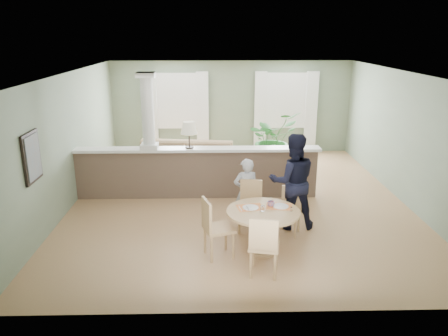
{
  "coord_description": "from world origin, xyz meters",
  "views": [
    {
      "loc": [
        -0.53,
        -8.84,
        3.48
      ],
      "look_at": [
        -0.34,
        -1.0,
        1.03
      ],
      "focal_mm": 35.0,
      "sensor_mm": 36.0,
      "label": 1
    }
  ],
  "objects_px": {
    "houseplant": "(272,139)",
    "chair_near": "(264,244)",
    "chair_far_man": "(290,208)",
    "dining_table": "(263,219)",
    "man_person": "(293,181)",
    "chair_side": "(214,225)",
    "child_person": "(246,192)",
    "chair_far_boy": "(250,203)",
    "sofa": "(183,162)"
  },
  "relations": [
    {
      "from": "chair_far_man",
      "to": "child_person",
      "type": "bearing_deg",
      "value": 175.8
    },
    {
      "from": "chair_side",
      "to": "child_person",
      "type": "distance_m",
      "value": 1.38
    },
    {
      "from": "chair_far_man",
      "to": "chair_far_boy",
      "type": "bearing_deg",
      "value": -169.45
    },
    {
      "from": "chair_side",
      "to": "houseplant",
      "type": "bearing_deg",
      "value": -35.29
    },
    {
      "from": "houseplant",
      "to": "chair_far_man",
      "type": "distance_m",
      "value": 4.17
    },
    {
      "from": "chair_near",
      "to": "man_person",
      "type": "bearing_deg",
      "value": -100.7
    },
    {
      "from": "chair_far_boy",
      "to": "sofa",
      "type": "bearing_deg",
      "value": 126.74
    },
    {
      "from": "sofa",
      "to": "chair_far_man",
      "type": "bearing_deg",
      "value": -47.47
    },
    {
      "from": "chair_near",
      "to": "man_person",
      "type": "relative_size",
      "value": 0.54
    },
    {
      "from": "houseplant",
      "to": "chair_far_boy",
      "type": "xyz_separation_m",
      "value": [
        -0.92,
        -4.01,
        -0.23
      ]
    },
    {
      "from": "child_person",
      "to": "man_person",
      "type": "relative_size",
      "value": 0.72
    },
    {
      "from": "chair_near",
      "to": "chair_far_man",
      "type": "bearing_deg",
      "value": -101.79
    },
    {
      "from": "sofa",
      "to": "chair_near",
      "type": "height_order",
      "value": "chair_near"
    },
    {
      "from": "chair_far_boy",
      "to": "chair_near",
      "type": "distance_m",
      "value": 1.62
    },
    {
      "from": "child_person",
      "to": "man_person",
      "type": "distance_m",
      "value": 0.88
    },
    {
      "from": "chair_side",
      "to": "man_person",
      "type": "height_order",
      "value": "man_person"
    },
    {
      "from": "houseplant",
      "to": "chair_side",
      "type": "bearing_deg",
      "value": -107.47
    },
    {
      "from": "child_person",
      "to": "chair_far_boy",
      "type": "bearing_deg",
      "value": 94.26
    },
    {
      "from": "chair_side",
      "to": "man_person",
      "type": "bearing_deg",
      "value": -69.81
    },
    {
      "from": "sofa",
      "to": "man_person",
      "type": "relative_size",
      "value": 1.72
    },
    {
      "from": "dining_table",
      "to": "sofa",
      "type": "bearing_deg",
      "value": 112.5
    },
    {
      "from": "sofa",
      "to": "child_person",
      "type": "relative_size",
      "value": 2.38
    },
    {
      "from": "chair_side",
      "to": "child_person",
      "type": "bearing_deg",
      "value": -43.4
    },
    {
      "from": "chair_near",
      "to": "man_person",
      "type": "xyz_separation_m",
      "value": [
        0.71,
        1.73,
        0.36
      ]
    },
    {
      "from": "chair_side",
      "to": "child_person",
      "type": "height_order",
      "value": "child_person"
    },
    {
      "from": "chair_near",
      "to": "chair_side",
      "type": "height_order",
      "value": "chair_side"
    },
    {
      "from": "child_person",
      "to": "dining_table",
      "type": "bearing_deg",
      "value": 89.7
    },
    {
      "from": "houseplant",
      "to": "chair_near",
      "type": "xyz_separation_m",
      "value": [
        -0.86,
        -5.64,
        -0.21
      ]
    },
    {
      "from": "chair_far_boy",
      "to": "man_person",
      "type": "bearing_deg",
      "value": 19.09
    },
    {
      "from": "man_person",
      "to": "child_person",
      "type": "bearing_deg",
      "value": -10.28
    },
    {
      "from": "chair_side",
      "to": "man_person",
      "type": "relative_size",
      "value": 0.56
    },
    {
      "from": "chair_far_man",
      "to": "child_person",
      "type": "height_order",
      "value": "child_person"
    },
    {
      "from": "chair_far_man",
      "to": "chair_near",
      "type": "distance_m",
      "value": 1.61
    },
    {
      "from": "chair_near",
      "to": "dining_table",
      "type": "bearing_deg",
      "value": -84.09
    },
    {
      "from": "man_person",
      "to": "chair_near",
      "type": "bearing_deg",
      "value": 65.93
    },
    {
      "from": "dining_table",
      "to": "chair_far_boy",
      "type": "relative_size",
      "value": 1.29
    },
    {
      "from": "chair_far_boy",
      "to": "chair_side",
      "type": "distance_m",
      "value": 1.2
    },
    {
      "from": "chair_side",
      "to": "dining_table",
      "type": "bearing_deg",
      "value": -96.0
    },
    {
      "from": "dining_table",
      "to": "chair_far_man",
      "type": "xyz_separation_m",
      "value": [
        0.56,
        0.69,
        -0.11
      ]
    },
    {
      "from": "man_person",
      "to": "chair_far_man",
      "type": "bearing_deg",
      "value": 72.5
    },
    {
      "from": "dining_table",
      "to": "chair_far_man",
      "type": "height_order",
      "value": "chair_far_man"
    },
    {
      "from": "chair_far_boy",
      "to": "child_person",
      "type": "bearing_deg",
      "value": 116.23
    },
    {
      "from": "houseplant",
      "to": "chair_side",
      "type": "relative_size",
      "value": 1.5
    },
    {
      "from": "chair_side",
      "to": "sofa",
      "type": "bearing_deg",
      "value": -6.97
    },
    {
      "from": "dining_table",
      "to": "chair_near",
      "type": "height_order",
      "value": "chair_near"
    },
    {
      "from": "chair_far_boy",
      "to": "chair_far_man",
      "type": "height_order",
      "value": "chair_far_boy"
    },
    {
      "from": "dining_table",
      "to": "man_person",
      "type": "relative_size",
      "value": 0.67
    },
    {
      "from": "chair_side",
      "to": "chair_far_man",
      "type": "bearing_deg",
      "value": -75.44
    },
    {
      "from": "sofa",
      "to": "houseplant",
      "type": "height_order",
      "value": "houseplant"
    },
    {
      "from": "sofa",
      "to": "chair_side",
      "type": "distance_m",
      "value": 3.97
    }
  ]
}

